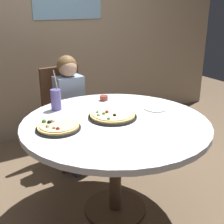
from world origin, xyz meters
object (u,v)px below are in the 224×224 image
at_px(plate_small, 156,108).
at_px(chair_wooden, 65,110).
at_px(soda_cup, 56,100).
at_px(diner_child, 74,120).
at_px(pizza_cheese, 58,127).
at_px(dining_table, 115,132).
at_px(sauce_bowl, 104,98).
at_px(pizza_veggie, 112,115).

bearing_deg(plate_small, chair_wooden, 113.86).
bearing_deg(soda_cup, diner_child, 52.01).
height_order(pizza_cheese, plate_small, pizza_cheese).
bearing_deg(pizza_cheese, plate_small, 0.03).
bearing_deg(dining_table, diner_child, 89.58).
bearing_deg(sauce_bowl, soda_cup, -176.81).
distance_m(chair_wooden, soda_cup, 0.68).
xyz_separation_m(dining_table, chair_wooden, (-0.01, 0.98, -0.13)).
distance_m(chair_wooden, sauce_bowl, 0.60).
height_order(dining_table, sauce_bowl, sauce_bowl).
xyz_separation_m(pizza_veggie, sauce_bowl, (0.14, 0.39, 0.00)).
bearing_deg(diner_child, sauce_bowl, -66.93).
bearing_deg(plate_small, soda_cup, 151.29).
distance_m(chair_wooden, plate_small, 1.03).
distance_m(diner_child, soda_cup, 0.58).
distance_m(pizza_veggie, plate_small, 0.39).
xyz_separation_m(pizza_veggie, pizza_cheese, (-0.41, -0.01, 0.00)).
bearing_deg(dining_table, plate_small, 8.61).
distance_m(pizza_veggie, sauce_bowl, 0.41).
height_order(dining_table, chair_wooden, chair_wooden).
relative_size(chair_wooden, pizza_cheese, 3.21).
bearing_deg(dining_table, pizza_veggie, 79.89).
bearing_deg(soda_cup, pizza_veggie, -51.58).
bearing_deg(plate_small, sauce_bowl, 122.13).
xyz_separation_m(diner_child, soda_cup, (-0.28, -0.36, 0.35)).
bearing_deg(chair_wooden, pizza_veggie, -88.82).
bearing_deg(diner_child, pizza_cheese, -119.08).
xyz_separation_m(chair_wooden, pizza_cheese, (-0.40, -0.92, 0.24)).
distance_m(pizza_veggie, soda_cup, 0.47).
xyz_separation_m(sauce_bowl, plate_small, (0.25, -0.39, -0.02)).
bearing_deg(soda_cup, pizza_cheese, -108.56).
bearing_deg(diner_child, plate_small, -61.88).
height_order(pizza_cheese, soda_cup, soda_cup).
bearing_deg(pizza_cheese, dining_table, -8.47).
bearing_deg(pizza_veggie, dining_table, -100.11).
distance_m(chair_wooden, diner_child, 0.19).
bearing_deg(pizza_cheese, soda_cup, 71.44).
bearing_deg(sauce_bowl, dining_table, -108.32).
relative_size(dining_table, pizza_veggie, 3.74).
distance_m(soda_cup, plate_small, 0.77).
bearing_deg(chair_wooden, diner_child, -85.95).
distance_m(chair_wooden, pizza_cheese, 1.03).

